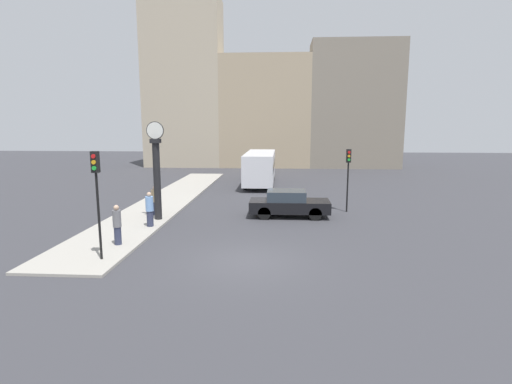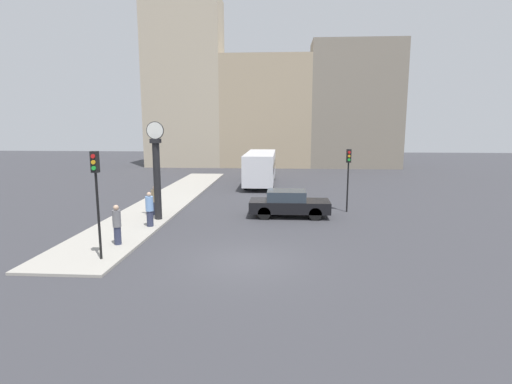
{
  "view_description": "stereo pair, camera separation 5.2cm",
  "coord_description": "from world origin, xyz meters",
  "px_view_note": "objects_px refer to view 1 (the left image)",
  "views": [
    {
      "loc": [
        1.29,
        -14.13,
        5.0
      ],
      "look_at": [
        -0.08,
        7.04,
        1.41
      ],
      "focal_mm": 28.0,
      "sensor_mm": 36.0,
      "label": 1
    },
    {
      "loc": [
        1.34,
        -14.12,
        5.0
      ],
      "look_at": [
        -0.08,
        7.04,
        1.41
      ],
      "focal_mm": 28.0,
      "sensor_mm": 36.0,
      "label": 2
    }
  ],
  "objects_px": {
    "sedan_car": "(289,203)",
    "traffic_light_near": "(97,183)",
    "pedestrian_tan_coat": "(155,200)",
    "pedestrian_grey_jacket": "(117,225)",
    "traffic_light_far": "(348,167)",
    "pedestrian_blue_stripe": "(150,209)",
    "bus_distant": "(260,166)",
    "street_clock": "(157,173)"
  },
  "relations": [
    {
      "from": "sedan_car",
      "to": "pedestrian_grey_jacket",
      "type": "relative_size",
      "value": 2.61
    },
    {
      "from": "bus_distant",
      "to": "pedestrian_grey_jacket",
      "type": "relative_size",
      "value": 5.25
    },
    {
      "from": "traffic_light_far",
      "to": "pedestrian_grey_jacket",
      "type": "height_order",
      "value": "traffic_light_far"
    },
    {
      "from": "bus_distant",
      "to": "pedestrian_grey_jacket",
      "type": "xyz_separation_m",
      "value": [
        -4.92,
        -17.71,
        -0.61
      ]
    },
    {
      "from": "traffic_light_near",
      "to": "pedestrian_grey_jacket",
      "type": "height_order",
      "value": "traffic_light_near"
    },
    {
      "from": "bus_distant",
      "to": "street_clock",
      "type": "bearing_deg",
      "value": -109.34
    },
    {
      "from": "bus_distant",
      "to": "traffic_light_far",
      "type": "xyz_separation_m",
      "value": [
        5.59,
        -10.27,
        1.06
      ]
    },
    {
      "from": "bus_distant",
      "to": "pedestrian_blue_stripe",
      "type": "bearing_deg",
      "value": -107.29
    },
    {
      "from": "pedestrian_grey_jacket",
      "to": "bus_distant",
      "type": "bearing_deg",
      "value": 74.46
    },
    {
      "from": "sedan_car",
      "to": "traffic_light_near",
      "type": "relative_size",
      "value": 1.09
    },
    {
      "from": "pedestrian_tan_coat",
      "to": "pedestrian_grey_jacket",
      "type": "xyz_separation_m",
      "value": [
        0.19,
        -5.57,
        0.05
      ]
    },
    {
      "from": "pedestrian_blue_stripe",
      "to": "pedestrian_grey_jacket",
      "type": "bearing_deg",
      "value": -96.66
    },
    {
      "from": "sedan_car",
      "to": "pedestrian_grey_jacket",
      "type": "distance_m",
      "value": 9.3
    },
    {
      "from": "pedestrian_blue_stripe",
      "to": "sedan_car",
      "type": "bearing_deg",
      "value": 23.59
    },
    {
      "from": "traffic_light_far",
      "to": "pedestrian_blue_stripe",
      "type": "relative_size",
      "value": 2.15
    },
    {
      "from": "traffic_light_near",
      "to": "street_clock",
      "type": "xyz_separation_m",
      "value": [
        0.18,
        6.34,
        -0.4
      ]
    },
    {
      "from": "bus_distant",
      "to": "sedan_car",
      "type": "bearing_deg",
      "value": -79.38
    },
    {
      "from": "sedan_car",
      "to": "pedestrian_blue_stripe",
      "type": "xyz_separation_m",
      "value": [
        -6.77,
        -2.96,
        0.2
      ]
    },
    {
      "from": "sedan_car",
      "to": "pedestrian_blue_stripe",
      "type": "distance_m",
      "value": 7.39
    },
    {
      "from": "pedestrian_blue_stripe",
      "to": "traffic_light_far",
      "type": "bearing_deg",
      "value": 23.5
    },
    {
      "from": "pedestrian_tan_coat",
      "to": "pedestrian_grey_jacket",
      "type": "relative_size",
      "value": 0.97
    },
    {
      "from": "traffic_light_far",
      "to": "pedestrian_tan_coat",
      "type": "relative_size",
      "value": 2.25
    },
    {
      "from": "traffic_light_far",
      "to": "bus_distant",
      "type": "bearing_deg",
      "value": 118.55
    },
    {
      "from": "traffic_light_far",
      "to": "street_clock",
      "type": "bearing_deg",
      "value": -164.09
    },
    {
      "from": "sedan_car",
      "to": "pedestrian_grey_jacket",
      "type": "xyz_separation_m",
      "value": [
        -7.12,
        -5.98,
        0.2
      ]
    },
    {
      "from": "sedan_car",
      "to": "street_clock",
      "type": "relative_size",
      "value": 0.86
    },
    {
      "from": "sedan_car",
      "to": "bus_distant",
      "type": "distance_m",
      "value": 11.97
    },
    {
      "from": "sedan_car",
      "to": "pedestrian_tan_coat",
      "type": "relative_size",
      "value": 2.7
    },
    {
      "from": "traffic_light_near",
      "to": "pedestrian_tan_coat",
      "type": "xyz_separation_m",
      "value": [
        -0.31,
        7.39,
        -2.05
      ]
    },
    {
      "from": "street_clock",
      "to": "pedestrian_tan_coat",
      "type": "relative_size",
      "value": 3.14
    },
    {
      "from": "sedan_car",
      "to": "traffic_light_far",
      "type": "bearing_deg",
      "value": 23.31
    },
    {
      "from": "traffic_light_near",
      "to": "pedestrian_tan_coat",
      "type": "relative_size",
      "value": 2.47
    },
    {
      "from": "sedan_car",
      "to": "bus_distant",
      "type": "xyz_separation_m",
      "value": [
        -2.2,
        11.73,
        0.81
      ]
    },
    {
      "from": "sedan_car",
      "to": "traffic_light_far",
      "type": "height_order",
      "value": "traffic_light_far"
    },
    {
      "from": "sedan_car",
      "to": "traffic_light_near",
      "type": "xyz_separation_m",
      "value": [
        -7.0,
        -7.79,
        2.2
      ]
    },
    {
      "from": "sedan_car",
      "to": "pedestrian_blue_stripe",
      "type": "relative_size",
      "value": 2.57
    },
    {
      "from": "sedan_car",
      "to": "traffic_light_near",
      "type": "distance_m",
      "value": 10.71
    },
    {
      "from": "bus_distant",
      "to": "pedestrian_grey_jacket",
      "type": "distance_m",
      "value": 18.39
    },
    {
      "from": "bus_distant",
      "to": "traffic_light_near",
      "type": "bearing_deg",
      "value": -103.82
    },
    {
      "from": "bus_distant",
      "to": "traffic_light_near",
      "type": "height_order",
      "value": "traffic_light_near"
    },
    {
      "from": "traffic_light_near",
      "to": "pedestrian_grey_jacket",
      "type": "bearing_deg",
      "value": 93.78
    },
    {
      "from": "traffic_light_near",
      "to": "traffic_light_far",
      "type": "distance_m",
      "value": 13.92
    }
  ]
}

